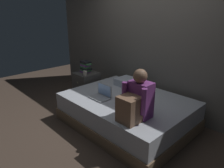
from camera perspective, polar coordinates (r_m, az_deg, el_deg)
ground_plane at (r=3.47m, az=-1.87°, el=-11.47°), size 8.00×8.00×0.00m
wall_back at (r=3.90m, az=11.43°, el=12.74°), size 5.60×0.10×2.70m
bed at (r=3.42m, az=4.13°, el=-7.54°), size 2.00×1.50×0.47m
nightstand at (r=4.38m, az=-7.12°, el=-0.55°), size 0.44×0.46×0.59m
person_sitting at (r=2.62m, az=6.77°, el=-4.64°), size 0.39×0.44×0.66m
laptop at (r=3.29m, az=-2.98°, el=-2.99°), size 0.32×0.23×0.22m
pillow at (r=3.80m, az=5.26°, el=0.27°), size 0.56×0.36×0.13m
book_stack at (r=4.30m, az=-7.38°, el=4.79°), size 0.24×0.18×0.23m
mug at (r=4.11m, az=-7.55°, el=3.03°), size 0.08×0.08×0.09m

